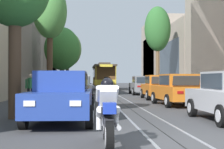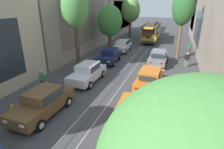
{
  "view_description": "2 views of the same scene",
  "coord_description": "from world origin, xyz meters",
  "px_view_note": "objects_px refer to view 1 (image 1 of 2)",
  "views": [
    {
      "loc": [
        -1.87,
        -6.97,
        1.35
      ],
      "look_at": [
        -0.31,
        15.68,
        1.64
      ],
      "focal_mm": 54.46,
      "sensor_mm": 36.0,
      "label": 1
    },
    {
      "loc": [
        4.33,
        1.66,
        6.32
      ],
      "look_at": [
        0.0,
        13.98,
        1.25
      ],
      "focal_mm": 29.18,
      "sensor_mm": 36.0,
      "label": 2
    }
  ],
  "objects_px": {
    "parked_car_blue_near_left": "(62,97)",
    "street_tree_kerb_left_mid": "(62,49)",
    "parked_car_white_mid_left": "(78,87)",
    "parked_car_brown_second_left": "(70,90)",
    "parked_car_grey_fourth_right": "(142,85)",
    "fire_hydrant": "(35,99)",
    "parked_car_orange_second_right": "(178,90)",
    "parked_car_white_fifth_left": "(79,84)",
    "pedestrian_crossing_far": "(30,87)",
    "street_tree_kerb_left_fourth": "(68,49)",
    "pedestrian_on_left_pavement": "(167,83)",
    "street_tree_kerb_right_second": "(158,30)",
    "parked_car_navy_fourth_left": "(79,86)",
    "parked_car_orange_mid_right": "(158,87)",
    "pedestrian_on_right_pavement": "(176,84)",
    "street_tree_kerb_left_second": "(50,13)",
    "cable_car_trolley": "(103,76)"
  },
  "relations": [
    {
      "from": "parked_car_grey_fourth_right",
      "to": "parked_car_brown_second_left",
      "type": "bearing_deg",
      "value": -113.71
    },
    {
      "from": "parked_car_blue_near_left",
      "to": "fire_hydrant",
      "type": "bearing_deg",
      "value": 107.93
    },
    {
      "from": "street_tree_kerb_left_fourth",
      "to": "parked_car_orange_second_right",
      "type": "bearing_deg",
      "value": -75.49
    },
    {
      "from": "parked_car_navy_fourth_left",
      "to": "pedestrian_on_left_pavement",
      "type": "height_order",
      "value": "pedestrian_on_left_pavement"
    },
    {
      "from": "parked_car_orange_second_right",
      "to": "parked_car_grey_fourth_right",
      "type": "xyz_separation_m",
      "value": [
        0.09,
        11.97,
        0.0
      ]
    },
    {
      "from": "parked_car_brown_second_left",
      "to": "parked_car_grey_fourth_right",
      "type": "distance_m",
      "value": 13.66
    },
    {
      "from": "street_tree_kerb_left_mid",
      "to": "parked_car_orange_second_right",
      "type": "bearing_deg",
      "value": -65.92
    },
    {
      "from": "parked_car_brown_second_left",
      "to": "parked_car_white_fifth_left",
      "type": "distance_m",
      "value": 16.92
    },
    {
      "from": "pedestrian_on_left_pavement",
      "to": "street_tree_kerb_left_mid",
      "type": "bearing_deg",
      "value": -169.2
    },
    {
      "from": "parked_car_navy_fourth_left",
      "to": "parked_car_grey_fourth_right",
      "type": "distance_m",
      "value": 5.49
    },
    {
      "from": "parked_car_grey_fourth_right",
      "to": "parked_car_orange_mid_right",
      "type": "bearing_deg",
      "value": -89.73
    },
    {
      "from": "parked_car_brown_second_left",
      "to": "parked_car_navy_fourth_left",
      "type": "distance_m",
      "value": 11.38
    },
    {
      "from": "parked_car_orange_second_right",
      "to": "street_tree_kerb_left_fourth",
      "type": "bearing_deg",
      "value": 104.51
    },
    {
      "from": "parked_car_orange_mid_right",
      "to": "street_tree_kerb_left_mid",
      "type": "bearing_deg",
      "value": 124.72
    },
    {
      "from": "street_tree_kerb_right_second",
      "to": "parked_car_navy_fourth_left",
      "type": "bearing_deg",
      "value": -149.8
    },
    {
      "from": "parked_car_grey_fourth_right",
      "to": "pedestrian_on_left_pavement",
      "type": "distance_m",
      "value": 6.77
    },
    {
      "from": "parked_car_white_fifth_left",
      "to": "parked_car_orange_mid_right",
      "type": "bearing_deg",
      "value": -63.39
    },
    {
      "from": "street_tree_kerb_right_second",
      "to": "pedestrian_crossing_far",
      "type": "bearing_deg",
      "value": -127.35
    },
    {
      "from": "parked_car_white_mid_left",
      "to": "pedestrian_on_right_pavement",
      "type": "relative_size",
      "value": 2.77
    },
    {
      "from": "parked_car_blue_near_left",
      "to": "street_tree_kerb_left_mid",
      "type": "xyz_separation_m",
      "value": [
        -1.71,
        22.02,
        3.39
      ]
    },
    {
      "from": "pedestrian_on_left_pavement",
      "to": "parked_car_brown_second_left",
      "type": "bearing_deg",
      "value": -116.23
    },
    {
      "from": "street_tree_kerb_right_second",
      "to": "pedestrian_on_left_pavement",
      "type": "bearing_deg",
      "value": 59.84
    },
    {
      "from": "parked_car_navy_fourth_left",
      "to": "parked_car_white_fifth_left",
      "type": "relative_size",
      "value": 1.01
    },
    {
      "from": "parked_car_brown_second_left",
      "to": "parked_car_white_mid_left",
      "type": "xyz_separation_m",
      "value": [
        0.24,
        5.49,
        0.0
      ]
    },
    {
      "from": "pedestrian_crossing_far",
      "to": "street_tree_kerb_left_fourth",
      "type": "bearing_deg",
      "value": 88.98
    },
    {
      "from": "parked_car_blue_near_left",
      "to": "pedestrian_crossing_far",
      "type": "distance_m",
      "value": 8.91
    },
    {
      "from": "parked_car_blue_near_left",
      "to": "parked_car_orange_mid_right",
      "type": "relative_size",
      "value": 1.0
    },
    {
      "from": "street_tree_kerb_right_second",
      "to": "parked_car_white_fifth_left",
      "type": "bearing_deg",
      "value": 170.46
    },
    {
      "from": "parked_car_blue_near_left",
      "to": "parked_car_brown_second_left",
      "type": "relative_size",
      "value": 1.0
    },
    {
      "from": "parked_car_orange_second_right",
      "to": "fire_hydrant",
      "type": "xyz_separation_m",
      "value": [
        -6.89,
        -1.44,
        -0.38
      ]
    },
    {
      "from": "parked_car_blue_near_left",
      "to": "street_tree_kerb_left_fourth",
      "type": "bearing_deg",
      "value": 93.24
    },
    {
      "from": "street_tree_kerb_right_second",
      "to": "pedestrian_on_right_pavement",
      "type": "height_order",
      "value": "street_tree_kerb_right_second"
    },
    {
      "from": "pedestrian_crossing_far",
      "to": "parked_car_white_mid_left",
      "type": "bearing_deg",
      "value": 46.26
    },
    {
      "from": "street_tree_kerb_right_second",
      "to": "pedestrian_on_left_pavement",
      "type": "relative_size",
      "value": 4.98
    },
    {
      "from": "parked_car_orange_mid_right",
      "to": "parked_car_brown_second_left",
      "type": "bearing_deg",
      "value": -132.9
    },
    {
      "from": "parked_car_grey_fourth_right",
      "to": "fire_hydrant",
      "type": "bearing_deg",
      "value": -117.5
    },
    {
      "from": "parked_car_white_mid_left",
      "to": "parked_car_orange_second_right",
      "type": "height_order",
      "value": "same"
    },
    {
      "from": "street_tree_kerb_right_second",
      "to": "cable_car_trolley",
      "type": "height_order",
      "value": "street_tree_kerb_right_second"
    },
    {
      "from": "parked_car_white_fifth_left",
      "to": "parked_car_orange_second_right",
      "type": "bearing_deg",
      "value": -71.83
    },
    {
      "from": "parked_car_orange_second_right",
      "to": "pedestrian_on_right_pavement",
      "type": "distance_m",
      "value": 12.35
    },
    {
      "from": "parked_car_white_mid_left",
      "to": "parked_car_blue_near_left",
      "type": "bearing_deg",
      "value": -90.78
    },
    {
      "from": "parked_car_blue_near_left",
      "to": "parked_car_white_mid_left",
      "type": "xyz_separation_m",
      "value": [
        0.15,
        11.25,
        0.0
      ]
    },
    {
      "from": "street_tree_kerb_left_mid",
      "to": "cable_car_trolley",
      "type": "relative_size",
      "value": 0.68
    },
    {
      "from": "street_tree_kerb_right_second",
      "to": "pedestrian_on_right_pavement",
      "type": "bearing_deg",
      "value": -73.18
    },
    {
      "from": "street_tree_kerb_left_fourth",
      "to": "parked_car_white_fifth_left",
      "type": "bearing_deg",
      "value": -80.83
    },
    {
      "from": "parked_car_blue_near_left",
      "to": "cable_car_trolley",
      "type": "bearing_deg",
      "value": 85.18
    },
    {
      "from": "street_tree_kerb_left_fourth",
      "to": "pedestrian_on_left_pavement",
      "type": "height_order",
      "value": "street_tree_kerb_left_fourth"
    },
    {
      "from": "parked_car_white_fifth_left",
      "to": "cable_car_trolley",
      "type": "height_order",
      "value": "cable_car_trolley"
    },
    {
      "from": "parked_car_navy_fourth_left",
      "to": "parked_car_orange_mid_right",
      "type": "distance_m",
      "value": 7.67
    },
    {
      "from": "parked_car_orange_second_right",
      "to": "street_tree_kerb_left_second",
      "type": "relative_size",
      "value": 0.55
    }
  ]
}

